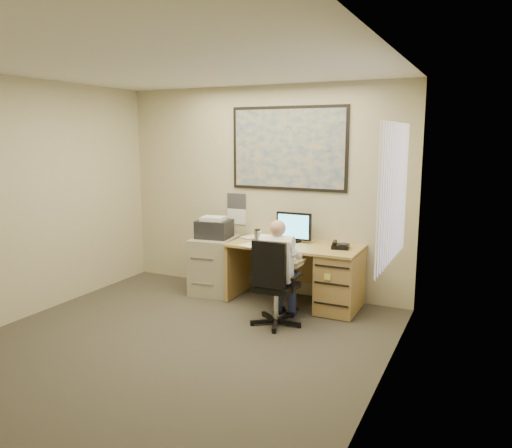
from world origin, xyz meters
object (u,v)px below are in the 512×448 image
at_px(filing_cabinet, 215,260).
at_px(office_chair, 275,301).
at_px(desk, 321,272).
at_px(person, 278,272).

xyz_separation_m(filing_cabinet, office_chair, (1.20, -0.77, -0.15)).
height_order(desk, person, person).
xyz_separation_m(desk, filing_cabinet, (-1.46, -0.04, -0.00)).
bearing_deg(filing_cabinet, desk, -5.97).
bearing_deg(filing_cabinet, office_chair, -40.02).
bearing_deg(office_chair, filing_cabinet, 147.16).
height_order(filing_cabinet, person, person).
distance_m(filing_cabinet, person, 1.39).
relative_size(filing_cabinet, office_chair, 1.05).
bearing_deg(person, office_chair, -95.24).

